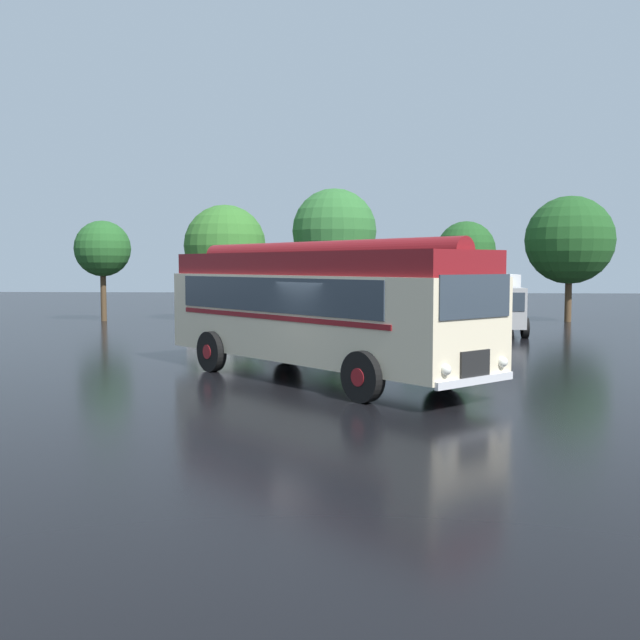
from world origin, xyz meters
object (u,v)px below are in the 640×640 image
car_far_right (423,313)px  box_van (491,301)px  car_mid_left (288,312)px  car_mid_right (352,313)px  car_near_left (221,313)px  vintage_bus (316,305)px

car_far_right → box_van: (2.89, 0.12, 0.52)m
car_mid_left → car_mid_right: 2.77m
car_near_left → car_mid_left: bearing=11.6°
car_mid_right → box_van: 5.97m
car_mid_left → box_van: size_ratio=0.73×
vintage_bus → car_far_right: bearing=74.6°
vintage_bus → car_mid_left: (-2.17, 13.32, -1.05)m
car_near_left → car_mid_right: 5.58m
vintage_bus → box_van: (6.54, 13.38, -0.53)m
vintage_bus → box_van: 14.91m
car_mid_right → box_van: box_van is taller
car_mid_left → car_far_right: same height
box_van → vintage_bus: bearing=-116.0°
vintage_bus → car_mid_right: vintage_bus is taller
box_van → car_near_left: bearing=-176.8°
box_van → car_mid_right: bearing=-178.2°
car_near_left → car_mid_left: (2.80, 0.57, 0.00)m
car_far_right → car_near_left: bearing=-176.6°
car_far_right → box_van: box_van is taller
car_far_right → box_van: size_ratio=0.75×
car_mid_right → car_near_left: bearing=-175.3°
car_near_left → box_van: (11.51, 0.64, 0.52)m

